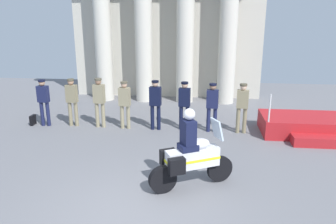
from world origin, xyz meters
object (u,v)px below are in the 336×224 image
officer_in_row_4 (155,101)px  motorcycle_with_rider (190,155)px  officer_in_row_0 (44,99)px  officer_in_row_1 (72,98)px  briefcase_on_ground (33,120)px  officer_in_row_2 (99,99)px  officer_in_row_3 (125,101)px  reviewing_stand (314,126)px  officer_in_row_5 (184,102)px  officer_in_row_7 (242,104)px  officer_in_row_6 (212,104)px

officer_in_row_4 → motorcycle_with_rider: size_ratio=0.90×
officer_in_row_4 → motorcycle_with_rider: (1.35, -3.93, -0.22)m
officer_in_row_0 → officer_in_row_4: officer_in_row_4 is taller
officer_in_row_1 → briefcase_on_ground: (-1.52, -0.06, -0.83)m
officer_in_row_2 → officer_in_row_3: bearing=-175.5°
reviewing_stand → motorcycle_with_rider: size_ratio=1.78×
motorcycle_with_rider → briefcase_on_ground: motorcycle_with_rider is taller
reviewing_stand → motorcycle_with_rider: (-3.95, -3.95, 0.50)m
officer_in_row_1 → motorcycle_with_rider: 5.90m
officer_in_row_5 → motorcycle_with_rider: bearing=102.4°
briefcase_on_ground → officer_in_row_3: bearing=-0.3°
officer_in_row_3 → motorcycle_with_rider: 4.62m
officer_in_row_4 → reviewing_stand: bearing=-172.4°
officer_in_row_3 → officer_in_row_4: bearing=-172.7°
officer_in_row_2 → officer_in_row_3: size_ratio=1.05×
motorcycle_with_rider → officer_in_row_1: bearing=109.9°
officer_in_row_2 → officer_in_row_4: size_ratio=1.02×
officer_in_row_0 → officer_in_row_7: 6.90m
reviewing_stand → officer_in_row_1: size_ratio=1.99×
officer_in_row_4 → officer_in_row_7: bearing=-173.5°
officer_in_row_0 → officer_in_row_2: bearing=-171.1°
officer_in_row_2 → officer_in_row_3: 0.91m
officer_in_row_5 → reviewing_stand: bearing=-173.8°
officer_in_row_0 → officer_in_row_4: 3.99m
officer_in_row_5 → motorcycle_with_rider: motorcycle_with_rider is taller
briefcase_on_ground → officer_in_row_2: bearing=0.6°
officer_in_row_2 → officer_in_row_5: size_ratio=1.05×
officer_in_row_3 → officer_in_row_5: size_ratio=1.00×
officer_in_row_4 → officer_in_row_5: size_ratio=1.03×
motorcycle_with_rider → officer_in_row_7: bearing=40.7°
officer_in_row_0 → briefcase_on_ground: size_ratio=4.65×
officer_in_row_2 → motorcycle_with_rider: size_ratio=0.92×
officer_in_row_6 → officer_in_row_2: bearing=6.3°
officer_in_row_0 → officer_in_row_5: size_ratio=1.00×
briefcase_on_ground → officer_in_row_4: bearing=-0.2°
officer_in_row_0 → briefcase_on_ground: 0.96m
officer_in_row_3 → motorcycle_with_rider: size_ratio=0.87×
reviewing_stand → officer_in_row_6: officer_in_row_6 is taller
reviewing_stand → officer_in_row_0: bearing=-179.7°
reviewing_stand → officer_in_row_4: officer_in_row_4 is taller
officer_in_row_4 → officer_in_row_5: bearing=-166.3°
officer_in_row_6 → officer_in_row_3: bearing=6.9°
reviewing_stand → officer_in_row_2: size_ratio=1.93×
reviewing_stand → motorcycle_with_rider: bearing=-135.0°
officer_in_row_1 → officer_in_row_7: 5.90m
officer_in_row_3 → briefcase_on_ground: size_ratio=4.65×
reviewing_stand → officer_in_row_0: officer_in_row_0 is taller
officer_in_row_0 → officer_in_row_7: officer_in_row_7 is taller
officer_in_row_1 → officer_in_row_6: officer_in_row_1 is taller
officer_in_row_1 → officer_in_row_2: size_ratio=0.97×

